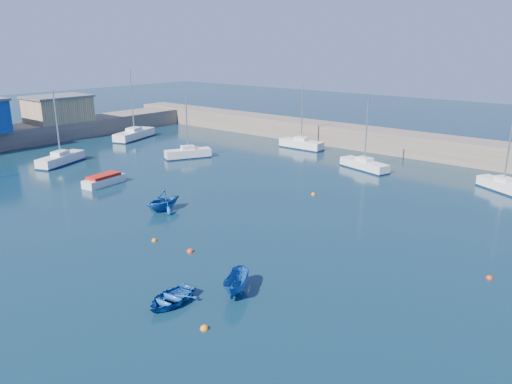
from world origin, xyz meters
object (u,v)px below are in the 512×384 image
Objects in this scene: sailboat_2 at (61,159)px; sailboat_6 at (364,165)px; motorboat_2 at (189,152)px; sailboat_3 at (188,153)px; sailboat_5 at (301,144)px; dinghy_right at (237,284)px; motorboat_1 at (104,180)px; dinghy_left at (163,200)px; brick_shed_a at (58,110)px; sailboat_7 at (503,186)px; dinghy_center at (170,298)px; sailboat_4 at (134,134)px.

sailboat_2 reaches higher than sailboat_6.
sailboat_3 is at bearing -59.04° from motorboat_2.
dinghy_right is at bearing -150.15° from sailboat_5.
sailboat_2 is 11.36m from motorboat_1.
dinghy_left is at bearing -29.58° from sailboat_2.
sailboat_5 reaches higher than motorboat_1.
brick_shed_a is 1.14× the size of sailboat_7.
motorboat_1 reaches higher than dinghy_center.
sailboat_2 is at bearing -29.54° from brick_shed_a.
dinghy_center is at bearing -35.28° from dinghy_left.
motorboat_2 is (-8.13, -12.40, -0.18)m from sailboat_5.
motorboat_1 is (26.37, -10.39, -3.61)m from brick_shed_a.
brick_shed_a is 1.80× the size of motorboat_1.
sailboat_2 reaches higher than dinghy_right.
sailboat_2 is 1.20× the size of sailboat_7.
brick_shed_a is 1.72× the size of motorboat_2.
motorboat_2 is 20.83m from dinghy_left.
motorboat_2 is at bearing 36.23° from sailboat_2.
sailboat_3 reaches higher than dinghy_right.
sailboat_7 is at bearing 69.80° from dinghy_center.
sailboat_5 reaches higher than dinghy_left.
sailboat_2 is 16.23m from sailboat_4.
sailboat_3 is at bearing 135.55° from sailboat_7.
sailboat_4 is at bearing -166.49° from sailboat_3.
sailboat_2 is at bearing 174.89° from dinghy_left.
dinghy_center is (49.17, -21.54, -3.77)m from brick_shed_a.
brick_shed_a reaches higher than motorboat_2.
sailboat_5 is 1.82× the size of motorboat_1.
sailboat_5 is 2.66× the size of dinghy_right.
brick_shed_a is 1.09× the size of sailboat_3.
sailboat_2 is 14.48m from sailboat_3.
dinghy_left reaches higher than motorboat_1.
sailboat_7 is 2.10× the size of dinghy_left.
sailboat_7 is at bearing 5.22° from sailboat_2.
dinghy_right is at bearing -11.63° from sailboat_3.
sailboat_2 is 1.81× the size of motorboat_2.
sailboat_5 reaches higher than brick_shed_a.
brick_shed_a is 24.41m from sailboat_3.
sailboat_3 is 0.94× the size of sailboat_6.
sailboat_5 is 14.83m from motorboat_2.
sailboat_6 reaches higher than dinghy_left.
dinghy_center is at bearing -53.69° from sailboat_4.
motorboat_1 is 0.95× the size of motorboat_2.
dinghy_left is (-12.30, 9.78, 0.55)m from dinghy_center.
sailboat_7 reaches higher than motorboat_1.
motorboat_1 is (-30.61, -22.65, -0.07)m from sailboat_7.
sailboat_5 is (31.22, 16.26, -3.49)m from brick_shed_a.
dinghy_center is at bearing -17.61° from sailboat_3.
sailboat_2 is at bearing 151.97° from dinghy_center.
dinghy_right is (35.97, -9.85, -0.02)m from sailboat_2.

